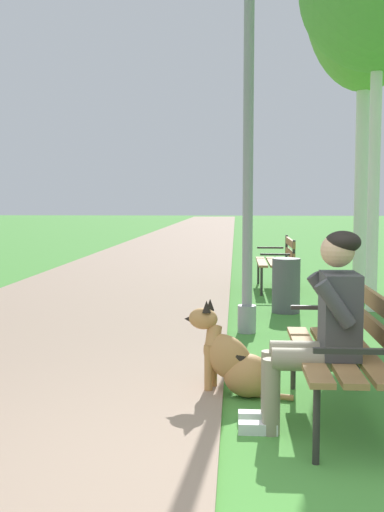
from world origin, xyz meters
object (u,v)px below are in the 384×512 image
(park_bench_near, at_px, (350,344))
(litter_bin, at_px, (286,285))
(dog_shepherd, at_px, (234,361))
(park_bench_mid, at_px, (279,258))
(person_seated_on_near_bench, at_px, (322,323))
(lamp_post_near, at_px, (248,105))

(park_bench_near, distance_m, litter_bin, 4.03)
(litter_bin, bearing_deg, dog_shepherd, -100.59)
(park_bench_near, height_order, dog_shepherd, park_bench_near)
(park_bench_near, distance_m, park_bench_mid, 6.13)
(litter_bin, bearing_deg, person_seated_on_near_bench, -91.57)
(park_bench_mid, bearing_deg, litter_bin, -91.16)
(park_bench_mid, relative_size, litter_bin, 2.14)
(dog_shepherd, bearing_deg, park_bench_near, -33.43)
(park_bench_mid, bearing_deg, person_seated_on_near_bench, -91.44)
(park_bench_near, bearing_deg, lamp_post_near, 102.66)
(park_bench_mid, bearing_deg, park_bench_near, -89.54)
(park_bench_near, relative_size, lamp_post_near, 0.32)
(person_seated_on_near_bench, height_order, litter_bin, person_seated_on_near_bench)
(park_bench_near, xyz_separation_m, lamp_post_near, (-0.62, 2.74, 1.93))
(park_bench_mid, distance_m, person_seated_on_near_bench, 6.29)
(person_seated_on_near_bench, distance_m, litter_bin, 4.20)
(person_seated_on_near_bench, distance_m, dog_shepherd, 0.95)
(park_bench_mid, distance_m, litter_bin, 2.11)
(park_bench_mid, height_order, lamp_post_near, lamp_post_near)
(lamp_post_near, relative_size, litter_bin, 6.76)
(park_bench_near, relative_size, dog_shepherd, 1.83)
(park_bench_mid, height_order, litter_bin, park_bench_mid)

